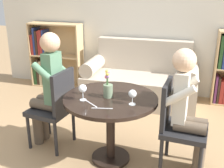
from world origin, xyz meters
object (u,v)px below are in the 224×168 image
at_px(bookshelf_left, 51,56).
at_px(wine_glass_right, 132,94).
at_px(flower_vase, 108,88).
at_px(person_left, 48,88).
at_px(chair_right, 177,123).
at_px(couch, 140,81).
at_px(person_right, 188,108).
at_px(wine_glass_left, 83,89).
at_px(chair_left, 55,106).

xyz_separation_m(bookshelf_left, wine_glass_right, (1.90, -2.01, 0.28)).
bearing_deg(flower_vase, person_left, 171.66).
bearing_deg(chair_right, couch, 26.84).
xyz_separation_m(person_right, wine_glass_left, (-0.97, -0.18, 0.15)).
bearing_deg(bookshelf_left, chair_left, -61.04).
relative_size(person_left, flower_vase, 4.61).
height_order(chair_left, chair_right, same).
bearing_deg(chair_left, bookshelf_left, -142.74).
xyz_separation_m(chair_left, person_left, (-0.08, 0.02, 0.20)).
relative_size(bookshelf_left, person_left, 0.86).
distance_m(chair_left, flower_vase, 0.70).
bearing_deg(person_left, couch, 162.63).
height_order(bookshelf_left, person_left, person_left).
xyz_separation_m(wine_glass_left, flower_vase, (0.21, 0.14, -0.02)).
height_order(person_left, flower_vase, person_left).
bearing_deg(bookshelf_left, wine_glass_left, -55.08).
height_order(chair_right, wine_glass_left, chair_right).
distance_m(bookshelf_left, person_right, 3.04).
bearing_deg(wine_glass_left, couch, 82.53).
height_order(couch, chair_left, couch).
xyz_separation_m(couch, wine_glass_left, (-0.23, -1.78, 0.51)).
distance_m(person_right, flower_vase, 0.78).
height_order(couch, person_left, person_left).
distance_m(couch, chair_left, 1.70).
bearing_deg(wine_glass_right, chair_left, 167.80).
xyz_separation_m(bookshelf_left, chair_right, (2.31, -1.86, -0.03)).
height_order(wine_glass_left, flower_vase, flower_vase).
bearing_deg(bookshelf_left, person_right, -37.90).
bearing_deg(chair_right, chair_left, 92.95).
height_order(chair_left, person_right, person_right).
bearing_deg(wine_glass_right, bookshelf_left, 133.33).
bearing_deg(wine_glass_left, chair_right, 11.92).
distance_m(chair_right, wine_glass_right, 0.54).
bearing_deg(chair_right, wine_glass_right, 115.28).
distance_m(couch, wine_glass_left, 1.86).
distance_m(chair_left, wine_glass_right, 0.96).
distance_m(bookshelf_left, person_left, 2.03).
bearing_deg(bookshelf_left, wine_glass_right, -46.67).
height_order(bookshelf_left, chair_right, bookshelf_left).
distance_m(chair_left, chair_right, 1.31).
bearing_deg(couch, wine_glass_right, -82.21).
bearing_deg(wine_glass_left, flower_vase, 34.17).
bearing_deg(wine_glass_left, chair_left, 151.97).
relative_size(person_right, wine_glass_right, 8.55).
bearing_deg(wine_glass_right, person_left, 167.64).
bearing_deg(person_left, wine_glass_right, 85.95).
bearing_deg(person_right, flower_vase, 97.17).
height_order(person_right, flower_vase, person_right).
xyz_separation_m(person_right, wine_glass_right, (-0.50, -0.14, 0.14)).
xyz_separation_m(chair_right, person_left, (-1.39, 0.06, 0.20)).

